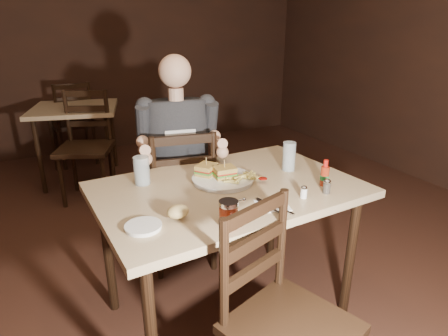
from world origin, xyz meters
name	(u,v)px	position (x,y,z in m)	size (l,w,h in m)	color
room_shell	(173,57)	(0.00, 0.00, 1.40)	(7.00, 7.00, 7.00)	black
main_table	(228,200)	(0.27, 0.03, 0.69)	(1.33, 0.94, 0.77)	tan
bg_table	(75,115)	(-0.21, 2.50, 0.68)	(0.97, 0.97, 0.77)	tan
chair_far	(180,196)	(0.22, 0.63, 0.47)	(0.44, 0.48, 0.95)	black
chair_near	(292,328)	(0.21, -0.62, 0.46)	(0.42, 0.46, 0.91)	black
bg_chair_far	(73,123)	(-0.21, 3.05, 0.48)	(0.44, 0.48, 0.96)	black
bg_chair_near	(85,148)	(-0.21, 1.95, 0.49)	(0.45, 0.50, 0.98)	black
diner	(178,131)	(0.21, 0.59, 0.93)	(0.51, 0.40, 0.88)	#2B2B30
dinner_plate	(223,180)	(0.28, 0.10, 0.78)	(0.31, 0.31, 0.02)	white
sandwich_left	(224,169)	(0.28, 0.10, 0.84)	(0.11, 0.09, 0.10)	tan
sandwich_right	(206,167)	(0.21, 0.17, 0.83)	(0.10, 0.09, 0.09)	tan
fries_pile	(240,176)	(0.34, 0.05, 0.81)	(0.24, 0.17, 0.04)	#DAC761
ketchup_dollop	(263,178)	(0.45, -0.01, 0.79)	(0.05, 0.05, 0.01)	maroon
glass_left	(142,171)	(-0.10, 0.25, 0.84)	(0.08, 0.08, 0.14)	silver
glass_right	(289,156)	(0.67, 0.09, 0.85)	(0.07, 0.07, 0.16)	silver
hot_sauce	(325,173)	(0.71, -0.17, 0.84)	(0.04, 0.04, 0.14)	maroon
salt_shaker	(304,192)	(0.52, -0.24, 0.80)	(0.03, 0.03, 0.06)	white
pepper_shaker	(327,187)	(0.66, -0.25, 0.80)	(0.04, 0.04, 0.07)	#38332D
syrup_dispenser	(229,213)	(0.10, -0.31, 0.82)	(0.08, 0.08, 0.10)	maroon
napkin	(272,205)	(0.35, -0.25, 0.77)	(0.14, 0.13, 0.00)	white
knife	(274,206)	(0.35, -0.26, 0.78)	(0.01, 0.22, 0.01)	silver
fork	(269,207)	(0.32, -0.26, 0.78)	(0.01, 0.17, 0.01)	silver
side_plate	(143,227)	(-0.22, -0.19, 0.78)	(0.14, 0.14, 0.01)	white
bread_roll	(178,212)	(-0.07, -0.19, 0.81)	(0.09, 0.08, 0.05)	tan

